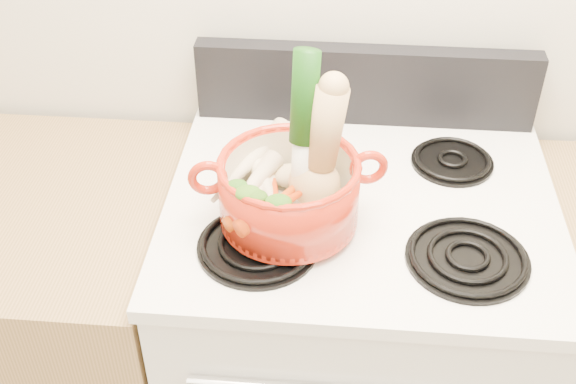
# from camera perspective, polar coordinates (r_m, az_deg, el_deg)

# --- Properties ---
(stove_body) EXTENTS (0.76, 0.65, 0.92)m
(stove_body) POSITION_cam_1_polar(r_m,az_deg,el_deg) (1.79, 4.85, -12.89)
(stove_body) COLOR silver
(stove_body) RESTS_ON floor
(cooktop) EXTENTS (0.78, 0.67, 0.03)m
(cooktop) POSITION_cam_1_polar(r_m,az_deg,el_deg) (1.46, 5.82, -1.05)
(cooktop) COLOR white
(cooktop) RESTS_ON stove_body
(control_backsplash) EXTENTS (0.76, 0.05, 0.18)m
(control_backsplash) POSITION_cam_1_polar(r_m,az_deg,el_deg) (1.64, 6.14, 8.41)
(control_backsplash) COLOR black
(control_backsplash) RESTS_ON cooktop
(burner_front_left) EXTENTS (0.22, 0.22, 0.02)m
(burner_front_left) POSITION_cam_1_polar(r_m,az_deg,el_deg) (1.33, -2.41, -4.16)
(burner_front_left) COLOR black
(burner_front_left) RESTS_ON cooktop
(burner_front_right) EXTENTS (0.22, 0.22, 0.02)m
(burner_front_right) POSITION_cam_1_polar(r_m,az_deg,el_deg) (1.34, 14.01, -5.00)
(burner_front_right) COLOR black
(burner_front_right) RESTS_ON cooktop
(burner_back_left) EXTENTS (0.17, 0.17, 0.02)m
(burner_back_left) POSITION_cam_1_polar(r_m,az_deg,el_deg) (1.56, -1.08, 3.26)
(burner_back_left) COLOR black
(burner_back_left) RESTS_ON cooktop
(burner_back_right) EXTENTS (0.17, 0.17, 0.02)m
(burner_back_right) POSITION_cam_1_polar(r_m,az_deg,el_deg) (1.57, 12.86, 2.48)
(burner_back_right) COLOR black
(burner_back_right) RESTS_ON cooktop
(dutch_oven) EXTENTS (0.30, 0.30, 0.13)m
(dutch_oven) POSITION_cam_1_polar(r_m,az_deg,el_deg) (1.33, 0.08, 0.05)
(dutch_oven) COLOR #AC210E
(dutch_oven) RESTS_ON burner_front_left
(pot_handle_left) EXTENTS (0.07, 0.03, 0.07)m
(pot_handle_left) POSITION_cam_1_polar(r_m,az_deg,el_deg) (1.30, -6.37, 1.13)
(pot_handle_left) COLOR #AC210E
(pot_handle_left) RESTS_ON dutch_oven
(pot_handle_right) EXTENTS (0.07, 0.03, 0.07)m
(pot_handle_right) POSITION_cam_1_polar(r_m,az_deg,el_deg) (1.32, 6.40, 1.96)
(pot_handle_right) COLOR #AC210E
(pot_handle_right) RESTS_ON dutch_oven
(squash) EXTENTS (0.16, 0.14, 0.26)m
(squash) POSITION_cam_1_polar(r_m,az_deg,el_deg) (1.29, 2.18, 3.62)
(squash) COLOR tan
(squash) RESTS_ON dutch_oven
(leek) EXTENTS (0.07, 0.10, 0.32)m
(leek) POSITION_cam_1_polar(r_m,az_deg,el_deg) (1.27, 1.25, 4.89)
(leek) COLOR white
(leek) RESTS_ON dutch_oven
(ginger) EXTENTS (0.08, 0.06, 0.04)m
(ginger) POSITION_cam_1_polar(r_m,az_deg,el_deg) (1.39, 0.22, 1.24)
(ginger) COLOR tan
(ginger) RESTS_ON dutch_oven
(parsnip_0) EXTENTS (0.08, 0.20, 0.06)m
(parsnip_0) POSITION_cam_1_polar(r_m,az_deg,el_deg) (1.35, -1.39, -0.11)
(parsnip_0) COLOR #F0E3C3
(parsnip_0) RESTS_ON dutch_oven
(parsnip_1) EXTENTS (0.05, 0.19, 0.05)m
(parsnip_1) POSITION_cam_1_polar(r_m,az_deg,el_deg) (1.34, -2.48, -0.22)
(parsnip_1) COLOR beige
(parsnip_1) RESTS_ON dutch_oven
(parsnip_2) EXTENTS (0.12, 0.20, 0.06)m
(parsnip_2) POSITION_cam_1_polar(r_m,az_deg,el_deg) (1.36, -1.93, 1.02)
(parsnip_2) COLOR beige
(parsnip_2) RESTS_ON dutch_oven
(parsnip_3) EXTENTS (0.11, 0.19, 0.06)m
(parsnip_3) POSITION_cam_1_polar(r_m,az_deg,el_deg) (1.33, -3.03, 0.42)
(parsnip_3) COLOR #EFE3C3
(parsnip_3) RESTS_ON dutch_oven
(parsnip_4) EXTENTS (0.16, 0.23, 0.07)m
(parsnip_4) POSITION_cam_1_polar(r_m,az_deg,el_deg) (1.38, -3.05, 2.47)
(parsnip_4) COLOR beige
(parsnip_4) RESTS_ON dutch_oven
(carrot_0) EXTENTS (0.06, 0.17, 0.05)m
(carrot_0) POSITION_cam_1_polar(r_m,az_deg,el_deg) (1.31, -0.97, -1.52)
(carrot_0) COLOR red
(carrot_0) RESTS_ON dutch_oven
(carrot_1) EXTENTS (0.12, 0.11, 0.04)m
(carrot_1) POSITION_cam_1_polar(r_m,az_deg,el_deg) (1.31, -2.41, -1.42)
(carrot_1) COLOR #DC580B
(carrot_1) RESTS_ON dutch_oven
(carrot_2) EXTENTS (0.05, 0.16, 0.04)m
(carrot_2) POSITION_cam_1_polar(r_m,az_deg,el_deg) (1.29, -0.30, -1.45)
(carrot_2) COLOR orange
(carrot_2) RESTS_ON dutch_oven
(carrot_3) EXTENTS (0.14, 0.14, 0.05)m
(carrot_3) POSITION_cam_1_polar(r_m,az_deg,el_deg) (1.28, -1.14, -1.45)
(carrot_3) COLOR #DE3F0B
(carrot_3) RESTS_ON dutch_oven
(carrot_4) EXTENTS (0.10, 0.15, 0.04)m
(carrot_4) POSITION_cam_1_polar(r_m,az_deg,el_deg) (1.30, -0.48, -0.69)
(carrot_4) COLOR #CD410A
(carrot_4) RESTS_ON dutch_oven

